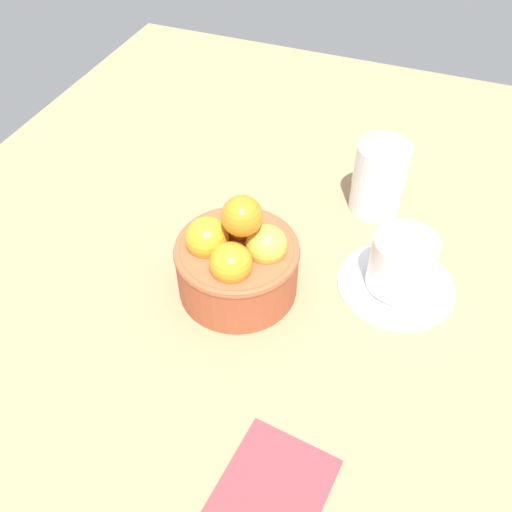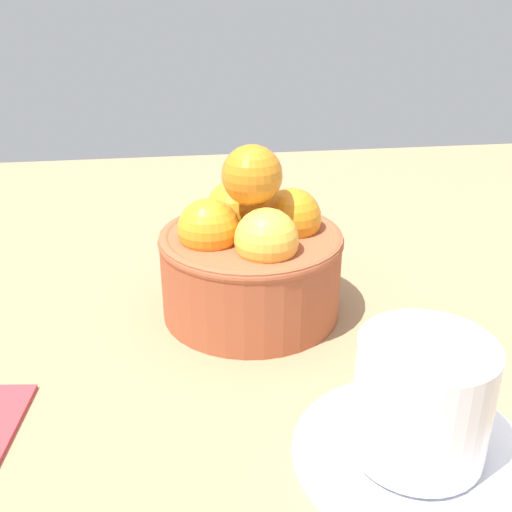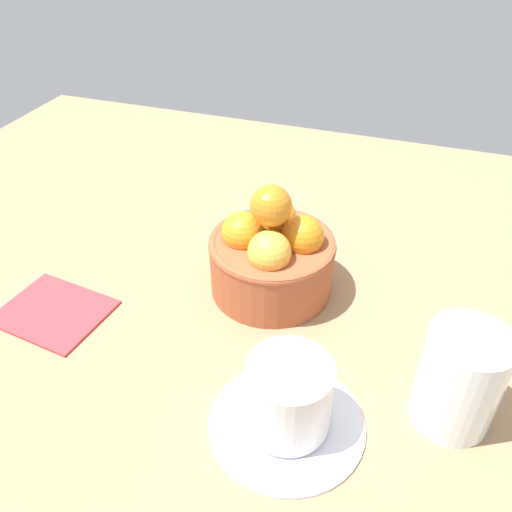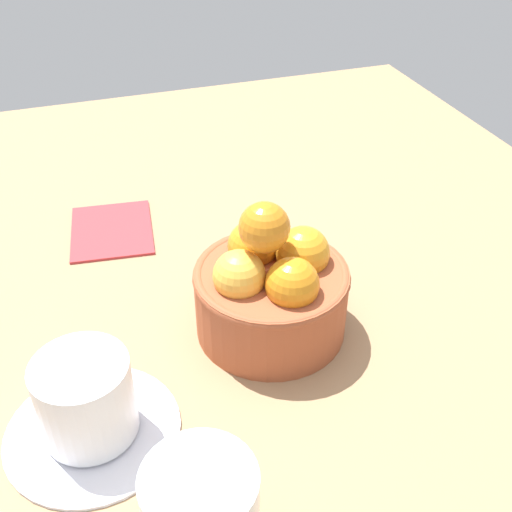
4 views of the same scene
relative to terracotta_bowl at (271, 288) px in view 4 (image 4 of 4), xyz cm
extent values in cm
cube|color=#997551|center=(0.00, 0.00, -7.18)|extent=(121.77, 90.64, 4.73)
cylinder|color=#9E4C2D|center=(0.00, 0.00, -1.50)|extent=(13.73, 13.73, 6.62)
torus|color=#9E4C2D|center=(0.00, 0.00, 1.41)|extent=(13.93, 13.93, 1.00)
sphere|color=orange|center=(3.17, 0.68, 2.63)|extent=(4.58, 4.58, 4.58)
sphere|color=#F3B13D|center=(-0.68, 3.18, 2.63)|extent=(4.55, 4.55, 4.55)
sphere|color=orange|center=(-3.18, -0.67, 2.63)|extent=(4.60, 4.60, 4.60)
sphere|color=orange|center=(0.67, -3.17, 2.63)|extent=(4.87, 4.87, 4.87)
sphere|color=orange|center=(-0.02, 0.71, 6.58)|extent=(4.35, 4.35, 4.35)
cylinder|color=silver|center=(-6.89, 17.18, -4.51)|extent=(13.61, 13.61, 0.60)
cylinder|color=white|center=(-6.89, 17.18, -0.84)|extent=(7.27, 7.27, 6.75)
cube|color=#B23338|center=(21.07, 11.77, -4.51)|extent=(12.20, 10.31, 0.60)
camera|label=1|loc=(39.47, 17.48, 44.63)|focal=39.22mm
camera|label=2|loc=(5.44, 42.12, 19.84)|focal=43.33mm
camera|label=3|loc=(-13.31, 44.23, 34.48)|focal=36.77mm
camera|label=4|loc=(-40.79, 15.21, 35.22)|focal=44.05mm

